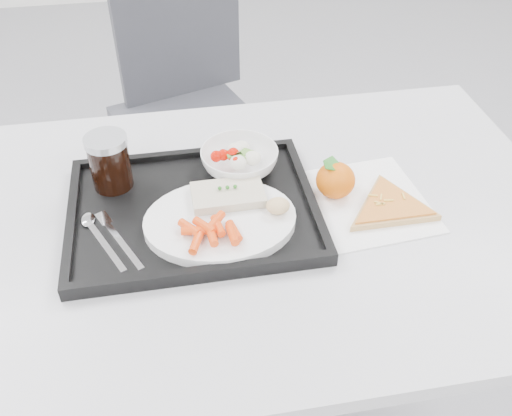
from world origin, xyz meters
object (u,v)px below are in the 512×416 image
(cola_glass, at_px, (109,161))
(pizza_slice, at_px, (390,206))
(table, at_px, (251,241))
(tangerine, at_px, (335,180))
(salad_bowl, at_px, (239,160))
(tray, at_px, (193,210))
(chair, at_px, (185,90))
(dinner_plate, at_px, (220,221))

(cola_glass, distance_m, pizza_slice, 0.53)
(table, height_order, cola_glass, cola_glass)
(table, xyz_separation_m, tangerine, (0.17, 0.03, 0.10))
(salad_bowl, bearing_deg, tray, -135.54)
(salad_bowl, bearing_deg, cola_glass, -179.04)
(pizza_slice, bearing_deg, tray, 171.44)
(chair, bearing_deg, table, -85.73)
(chair, relative_size, tray, 2.07)
(dinner_plate, bearing_deg, chair, 90.40)
(tray, relative_size, tangerine, 5.52)
(salad_bowl, height_order, tangerine, tangerine)
(tray, distance_m, dinner_plate, 0.07)
(tangerine, bearing_deg, dinner_plate, -164.26)
(chair, height_order, pizza_slice, chair)
(table, distance_m, chair, 0.90)
(tray, height_order, cola_glass, cola_glass)
(tangerine, height_order, pizza_slice, tangerine)
(chair, relative_size, cola_glass, 8.61)
(table, relative_size, pizza_slice, 4.33)
(tray, xyz_separation_m, pizza_slice, (0.36, -0.05, 0.00))
(chair, xyz_separation_m, tray, (-0.04, -0.87, 0.22))
(tangerine, distance_m, pizza_slice, 0.11)
(tray, bearing_deg, cola_glass, 146.22)
(tray, bearing_deg, tangerine, 2.18)
(cola_glass, distance_m, tangerine, 0.43)
(pizza_slice, bearing_deg, salad_bowl, 149.15)
(salad_bowl, relative_size, tangerine, 1.86)
(pizza_slice, bearing_deg, tangerine, 143.95)
(cola_glass, xyz_separation_m, tangerine, (0.42, -0.09, -0.04))
(pizza_slice, bearing_deg, dinner_plate, 179.95)
(salad_bowl, xyz_separation_m, cola_glass, (-0.25, -0.00, 0.03))
(chair, bearing_deg, pizza_slice, -70.62)
(chair, distance_m, salad_bowl, 0.81)
(cola_glass, xyz_separation_m, pizza_slice, (0.50, -0.15, -0.06))
(chair, xyz_separation_m, pizza_slice, (0.32, -0.92, 0.22))
(chair, relative_size, salad_bowl, 6.11)
(pizza_slice, bearing_deg, chair, 109.38)
(dinner_plate, height_order, pizza_slice, dinner_plate)
(dinner_plate, distance_m, salad_bowl, 0.17)
(tray, height_order, dinner_plate, dinner_plate)
(table, height_order, dinner_plate, dinner_plate)
(dinner_plate, relative_size, tangerine, 3.31)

